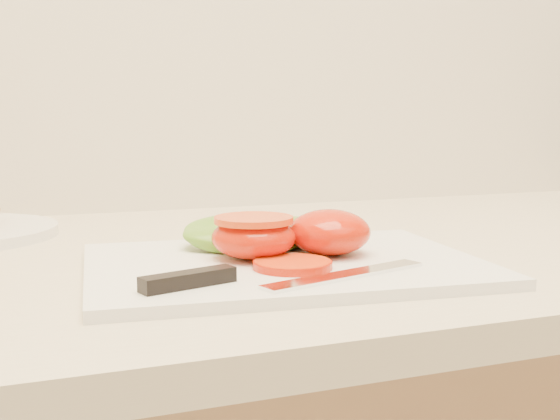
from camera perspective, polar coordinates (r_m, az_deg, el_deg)
name	(u,v)px	position (r m, az deg, el deg)	size (l,w,h in m)	color
cutting_board	(284,265)	(0.65, 0.32, -4.49)	(0.36, 0.26, 0.01)	white
tomato_half_dome	(329,232)	(0.67, 4.03, -1.80)	(0.08, 0.08, 0.04)	red
tomato_half_cut	(254,235)	(0.65, -2.15, -2.08)	(0.08, 0.08, 0.04)	red
tomato_slice_0	(292,264)	(0.61, 1.02, -4.44)	(0.07, 0.07, 0.01)	orange
lettuce_leaf_0	(250,233)	(0.71, -2.42, -1.91)	(0.14, 0.09, 0.03)	#669928
lettuce_leaf_1	(291,232)	(0.73, 0.91, -1.84)	(0.10, 0.07, 0.02)	#669928
knife	(252,278)	(0.56, -2.25, -5.51)	(0.25, 0.07, 0.01)	silver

